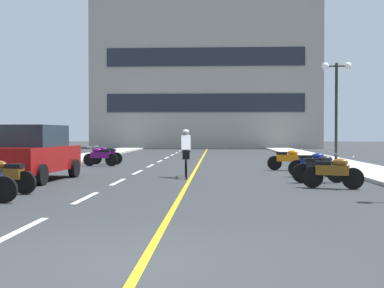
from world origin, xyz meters
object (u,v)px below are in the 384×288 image
Objects in this scene: motorcycle_6 at (288,159)px; cyclist_rider at (186,152)px; street_lamp_mid at (336,89)px; motorcycle_8 at (106,155)px; parked_car_near at (34,153)px; motorcycle_3 at (333,172)px; motorcycle_2 at (5,175)px; motorcycle_7 at (100,156)px; motorcycle_4 at (320,168)px; motorcycle_5 at (313,164)px.

cyclist_rider is (-4.06, -3.59, 0.41)m from motorcycle_6.
street_lamp_mid is 2.92× the size of motorcycle_8.
parked_car_near is 5.10m from cyclist_rider.
parked_car_near is 2.57× the size of motorcycle_6.
motorcycle_3 is at bearing -87.80° from motorcycle_6.
street_lamp_mid is 11.90m from motorcycle_8.
motorcycle_6 is 0.95× the size of cyclist_rider.
motorcycle_6 is at bearing -24.12° from motorcycle_8.
motorcycle_3 is 0.98× the size of motorcycle_8.
motorcycle_2 is 12.37m from motorcycle_8.
motorcycle_7 is at bearing -88.41° from motorcycle_8.
motorcycle_2 and motorcycle_4 have the same top height.
motorcycle_4 is (9.18, -0.28, -0.44)m from parked_car_near.
street_lamp_mid is at bearing 73.96° from motorcycle_4.
motorcycle_7 is (-8.89, 5.51, 0.00)m from motorcycle_5.
motorcycle_4 is 4.63m from cyclist_rider.
motorcycle_5 is (-2.51, -7.24, -3.27)m from street_lamp_mid.
motorcycle_5 and motorcycle_6 have the same top height.
motorcycle_2 is 1.02× the size of motorcycle_3.
cyclist_rider reaches higher than motorcycle_6.
motorcycle_3 is 0.97× the size of motorcycle_4.
motorcycle_3 is 6.96m from motorcycle_6.
motorcycle_5 is 1.00× the size of motorcycle_7.
motorcycle_6 is 5.44m from cyclist_rider.
motorcycle_8 is (-11.44, -0.29, -3.27)m from street_lamp_mid.
motorcycle_2 is at bearing -134.48° from motorcycle_6.
motorcycle_2 is at bearing -148.45° from motorcycle_5.
motorcycle_3 is at bearing -103.55° from street_lamp_mid.
motorcycle_8 is at bearing 133.81° from motorcycle_4.
motorcycle_6 is at bearing 97.64° from motorcycle_5.
motorcycle_5 is (9.37, 1.88, -0.44)m from parked_car_near.
motorcycle_7 is at bearing 86.28° from parked_car_near.
cyclist_rider is (-4.33, 3.36, 0.41)m from motorcycle_3.
motorcycle_3 and motorcycle_6 have the same top height.
cyclist_rider is at bearing 142.19° from motorcycle_3.
motorcycle_3 is at bearing -88.65° from motorcycle_4.
motorcycle_4 and motorcycle_6 have the same top height.
motorcycle_2 is 0.99× the size of motorcycle_5.
motorcycle_4 is 12.62m from motorcycle_8.
parked_car_near is 10.27m from motorcycle_6.
parked_car_near is at bearing -92.85° from motorcycle_8.
motorcycle_2 and motorcycle_5 have the same top height.
parked_car_near is at bearing -150.71° from motorcycle_6.
motorcycle_3 is 0.97× the size of motorcycle_5.
parked_car_near is 2.53× the size of motorcycle_4.
motorcycle_2 is 10.93m from motorcycle_7.
motorcycle_4 is 1.01× the size of motorcycle_6.
parked_car_near is 3.61m from motorcycle_2.
parked_car_near is 9.57m from motorcycle_5.
street_lamp_mid is 2.79× the size of cyclist_rider.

